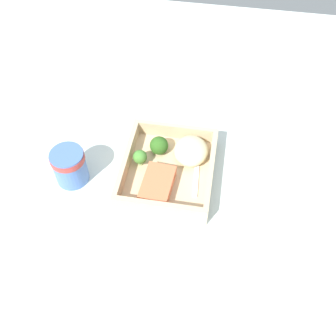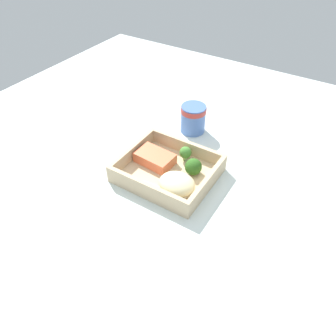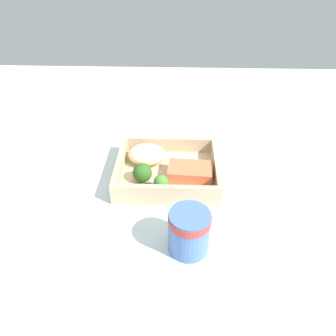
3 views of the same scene
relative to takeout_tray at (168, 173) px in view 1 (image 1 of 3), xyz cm
name	(u,v)px [view 1 (image 1 of 3)]	position (x,y,z in cm)	size (l,w,h in cm)	color
ground_plane	(168,177)	(0.00, 0.00, -1.60)	(160.00, 160.00, 2.00)	silver
takeout_tray	(168,173)	(0.00, 0.00, 0.00)	(24.84, 21.46, 1.20)	tan
tray_rim	(168,167)	(0.00, 0.00, 2.60)	(24.84, 21.46, 4.01)	tan
salmon_fillet	(158,185)	(-5.31, 1.56, 2.13)	(10.48, 6.70, 3.06)	#EB6F46
mashed_potatoes	(191,151)	(5.62, -4.72, 2.86)	(9.56, 8.34, 4.52)	beige
broccoli_floret_1	(159,146)	(5.97, 3.26, 2.85)	(4.62, 4.62, 4.62)	#85A261
broccoli_floret_2	(140,157)	(1.34, 7.05, 3.13)	(3.43, 3.43, 4.36)	#7EA366
fork	(197,167)	(2.41, -6.71, 0.82)	(15.87, 2.62, 0.44)	white
paper_cup	(69,165)	(-4.72, 22.46, 4.42)	(7.99, 7.99, 8.98)	#496CB1
receipt_slip	(172,278)	(-25.84, -5.16, -0.48)	(7.12, 14.18, 0.24)	white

